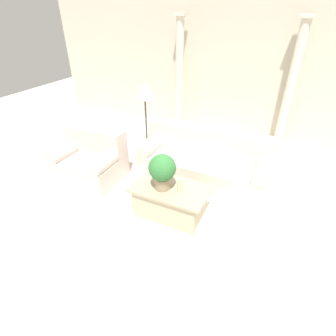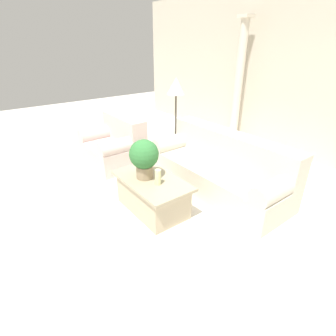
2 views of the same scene
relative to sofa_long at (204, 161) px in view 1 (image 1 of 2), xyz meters
The scene contains 10 objects.
ground_plane 0.90m from the sofa_long, 95.28° to the right, with size 16.00×16.00×0.00m, color silver.
wall_back 2.59m from the sofa_long, 91.92° to the left, with size 10.00×0.06×3.20m.
sofa_long is the anchor object (origin of this frame).
loveseat 2.10m from the sofa_long, 155.86° to the right, with size 1.19×0.88×0.89m.
coffee_table 1.21m from the sofa_long, 96.36° to the right, with size 1.12×0.66×0.48m.
potted_plant 1.34m from the sofa_long, 100.71° to the right, with size 0.39×0.39×0.54m.
pillar_candle 1.23m from the sofa_long, 88.88° to the right, with size 0.08×0.08×0.21m.
floor_lamp 1.60m from the sofa_long, behind, with size 0.33×0.33×1.59m.
column_left 2.59m from the sofa_long, 124.96° to the left, with size 0.25×0.25×2.64m.
column_right 2.46m from the sofa_long, 60.62° to the left, with size 0.25×0.25×2.64m.
Camera 1 is at (1.25, -3.19, 2.75)m, focal length 28.00 mm.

